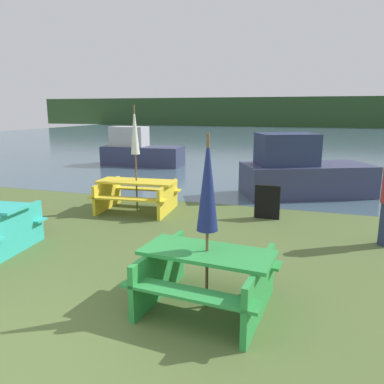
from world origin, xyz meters
The scene contains 9 objects.
water centered at (0.00, 31.81, 0.00)m, with size 60.00×50.00×0.00m.
far_treeline centered at (0.00, 51.81, 2.00)m, with size 80.00×1.60×4.00m.
picnic_table_green centered at (1.42, 1.82, 0.44)m, with size 1.69×1.51×0.73m.
picnic_table_yellow centered at (-1.37, 5.60, 0.45)m, with size 1.91×1.51×0.73m.
umbrella_navy centered at (1.42, 1.82, 1.53)m, with size 0.25×0.25×2.12m.
umbrella_white centered at (-1.37, 5.60, 1.87)m, with size 0.20×0.20×2.47m.
boat centered at (2.29, 8.52, 0.64)m, with size 3.83×2.90×1.73m.
boat_second centered at (-4.56, 12.41, 0.60)m, with size 3.46×1.48×1.65m.
signboard centered at (1.66, 5.89, 0.38)m, with size 0.55×0.08×0.75m.
Camera 1 is at (2.54, -2.22, 2.38)m, focal length 35.00 mm.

